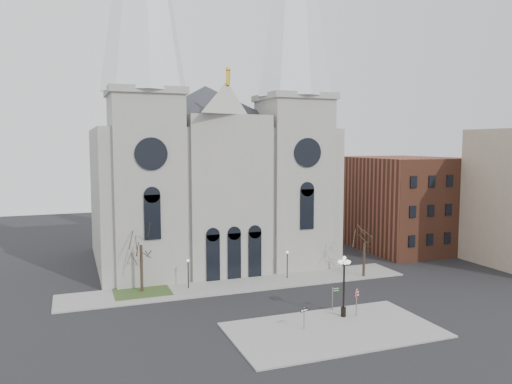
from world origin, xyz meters
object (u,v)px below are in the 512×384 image
object	(u,v)px
stop_sign	(357,297)
one_way_sign	(304,314)
globe_lamp	(344,279)
street_name_sign	(333,296)

from	to	relation	value
stop_sign	one_way_sign	bearing A→B (deg)	168.90
stop_sign	globe_lamp	size ratio (longest dim) A/B	0.46
globe_lamp	one_way_sign	size ratio (longest dim) A/B	2.98
globe_lamp	street_name_sign	bearing A→B (deg)	89.01
stop_sign	street_name_sign	distance (m)	2.68
globe_lamp	one_way_sign	distance (m)	5.55
street_name_sign	stop_sign	bearing A→B (deg)	-60.66
stop_sign	globe_lamp	xyz separation A→B (m)	(-1.14, 0.39, 1.71)
street_name_sign	one_way_sign	bearing A→B (deg)	-139.53
one_way_sign	stop_sign	bearing A→B (deg)	-6.39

